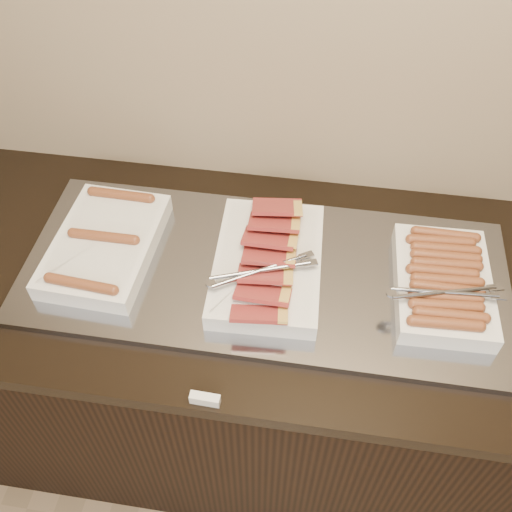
{
  "coord_description": "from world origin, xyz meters",
  "views": [
    {
      "loc": [
        0.11,
        1.24,
        2.02
      ],
      "look_at": [
        -0.03,
        2.13,
        0.97
      ],
      "focal_mm": 40.0,
      "sensor_mm": 36.0,
      "label": 1
    }
  ],
  "objects": [
    {
      "name": "dish_left",
      "position": [
        -0.41,
        2.13,
        0.95
      ],
      "size": [
        0.26,
        0.37,
        0.07
      ],
      "rotation": [
        0.0,
        0.0,
        -0.04
      ],
      "color": "white",
      "rests_on": "warming_tray"
    },
    {
      "name": "dish_right",
      "position": [
        0.42,
        2.13,
        0.96
      ],
      "size": [
        0.27,
        0.34,
        0.08
      ],
      "rotation": [
        0.0,
        0.0,
        0.03
      ],
      "color": "white",
      "rests_on": "warming_tray"
    },
    {
      "name": "dish_center",
      "position": [
        0.0,
        2.13,
        0.95
      ],
      "size": [
        0.28,
        0.42,
        0.09
      ],
      "rotation": [
        0.0,
        0.0,
        0.04
      ],
      "color": "white",
      "rests_on": "warming_tray"
    },
    {
      "name": "warming_tray",
      "position": [
        -0.01,
        2.13,
        0.91
      ],
      "size": [
        1.2,
        0.5,
        0.02
      ],
      "primitive_type": "cube",
      "color": "gray",
      "rests_on": "counter"
    },
    {
      "name": "label_holder",
      "position": [
        -0.08,
        1.77,
        0.91
      ],
      "size": [
        0.06,
        0.02,
        0.03
      ],
      "primitive_type": "cube",
      "rotation": [
        0.0,
        0.0,
        -0.03
      ],
      "color": "white",
      "rests_on": "counter"
    },
    {
      "name": "counter",
      "position": [
        0.0,
        2.13,
        0.45
      ],
      "size": [
        2.06,
        0.76,
        0.9
      ],
      "color": "black",
      "rests_on": "ground"
    }
  ]
}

